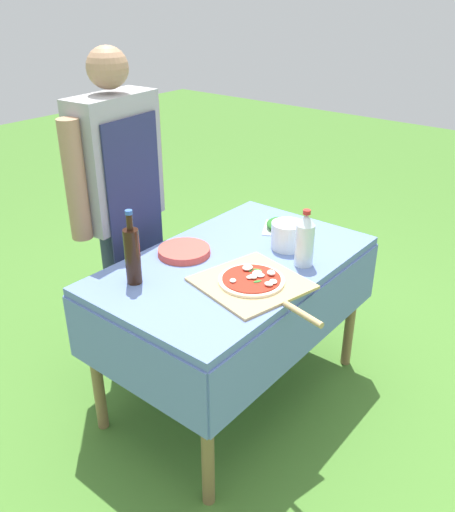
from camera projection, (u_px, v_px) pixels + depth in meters
The scene contains 9 objects.
ground_plane at pixel (234, 391), 2.65m from camera, with size 12.00×12.00×0.00m, color #477A2D.
prep_table at pixel (234, 280), 2.36m from camera, with size 1.23×0.76×0.72m.
person_cook at pixel (120, 192), 2.50m from camera, with size 0.58×0.23×1.56m.
pizza_on_peel at pixel (253, 282), 2.12m from camera, with size 0.46×0.60×0.05m.
oil_bottle at pixel (132, 255), 2.10m from camera, with size 0.06×0.06×0.31m.
water_bottle at pixel (305, 239), 2.24m from camera, with size 0.08×0.08×0.25m.
herb_container at pixel (279, 225), 2.61m from camera, with size 0.23×0.21×0.05m.
mixing_tub at pixel (288, 235), 2.41m from camera, with size 0.15×0.15×0.12m, color silver.
plate_stack at pixel (184, 251), 2.37m from camera, with size 0.23×0.23×0.03m.
Camera 1 is at (-1.62, -1.28, 1.79)m, focal length 38.00 mm.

